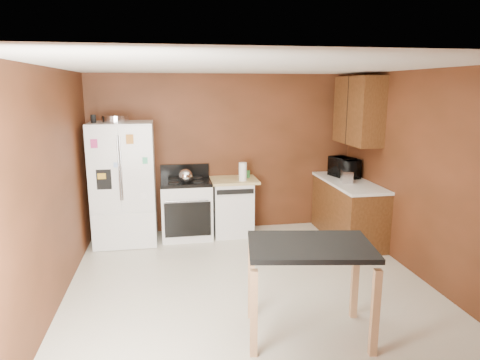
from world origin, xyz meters
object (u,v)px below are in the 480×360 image
object	(u,v)px
gas_range	(187,208)
island	(310,259)
paper_towel	(243,172)
pen_cup	(93,119)
toaster	(347,176)
dishwasher	(232,206)
microwave	(344,168)
kettle	(186,176)
refrigerator	(124,183)
roasting_pan	(115,119)
green_canister	(247,174)

from	to	relation	value
gas_range	island	bearing A→B (deg)	-71.48
paper_towel	pen_cup	bearing A→B (deg)	179.64
pen_cup	island	world-z (taller)	pen_cup
toaster	gas_range	distance (m)	2.48
toaster	dishwasher	world-z (taller)	toaster
toaster	dishwasher	size ratio (longest dim) A/B	0.27
pen_cup	microwave	world-z (taller)	pen_cup
kettle	gas_range	distance (m)	0.56
pen_cup	island	distance (m)	3.78
paper_towel	kettle	bearing A→B (deg)	-177.05
island	paper_towel	bearing A→B (deg)	92.42
refrigerator	toaster	bearing A→B (deg)	-8.16
pen_cup	kettle	world-z (taller)	pen_cup
kettle	island	world-z (taller)	kettle
dishwasher	gas_range	bearing A→B (deg)	-178.06
toaster	island	distance (m)	2.78
kettle	gas_range	bearing A→B (deg)	87.55
paper_towel	island	distance (m)	2.83
pen_cup	paper_towel	distance (m)	2.29
microwave	gas_range	world-z (taller)	microwave
toaster	refrigerator	bearing A→B (deg)	-174.93
roasting_pan	island	xyz separation A→B (m)	(1.96, -2.91, -1.09)
pen_cup	microwave	distance (m)	3.84
green_canister	toaster	xyz separation A→B (m)	(1.40, -0.64, 0.04)
green_canister	microwave	xyz separation A→B (m)	(1.51, -0.27, 0.10)
paper_towel	green_canister	bearing A→B (deg)	64.26
paper_towel	microwave	world-z (taller)	microwave
kettle	refrigerator	world-z (taller)	refrigerator
green_canister	gas_range	bearing A→B (deg)	-173.62
refrigerator	island	distance (m)	3.44
toaster	pen_cup	bearing A→B (deg)	-173.48
roasting_pan	paper_towel	size ratio (longest dim) A/B	1.36
toaster	refrigerator	xyz separation A→B (m)	(-3.28, 0.47, -0.09)
roasting_pan	green_canister	xyz separation A→B (m)	(1.95, 0.13, -0.90)
kettle	pen_cup	bearing A→B (deg)	177.36
microwave	refrigerator	size ratio (longest dim) A/B	0.28
gas_range	kettle	bearing A→B (deg)	-92.45
roasting_pan	toaster	bearing A→B (deg)	-8.61
kettle	toaster	size ratio (longest dim) A/B	0.86
roasting_pan	gas_range	bearing A→B (deg)	1.37
paper_towel	dishwasher	distance (m)	0.61
pen_cup	dishwasher	bearing A→B (deg)	3.66
paper_towel	refrigerator	xyz separation A→B (m)	(-1.77, 0.06, -0.13)
dishwasher	island	world-z (taller)	island
kettle	dishwasher	xyz separation A→B (m)	(0.73, 0.19, -0.55)
green_canister	island	bearing A→B (deg)	-89.81
pen_cup	dishwasher	world-z (taller)	pen_cup
kettle	dishwasher	size ratio (longest dim) A/B	0.23
roasting_pan	kettle	bearing A→B (deg)	-8.03
kettle	gas_range	xyz separation A→B (m)	(0.01, 0.16, -0.54)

